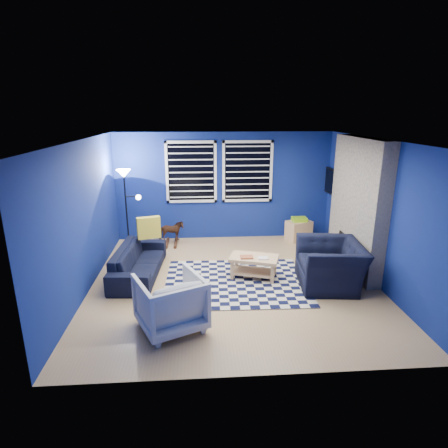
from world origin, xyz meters
name	(u,v)px	position (x,y,z in m)	size (l,w,h in m)	color
floor	(234,282)	(0.00, 0.00, 0.00)	(5.00, 5.00, 0.00)	tan
ceiling	(235,140)	(0.00, 0.00, 2.50)	(5.00, 5.00, 0.00)	white
wall_back	(224,187)	(0.00, 2.50, 1.25)	(5.00, 5.00, 0.00)	navy
wall_left	(84,218)	(-2.50, 0.00, 1.25)	(5.00, 5.00, 0.00)	navy
wall_right	(376,212)	(2.50, 0.00, 1.25)	(5.00, 5.00, 0.00)	navy
fireplace	(356,208)	(2.36, 0.50, 1.20)	(0.65, 2.00, 2.50)	gray
window_left	(191,172)	(-0.75, 2.46, 1.60)	(1.17, 0.06, 1.42)	black
window_right	(248,172)	(0.55, 2.46, 1.60)	(1.17, 0.06, 1.42)	black
tv	(334,183)	(2.45, 2.00, 1.40)	(0.07, 1.00, 0.58)	black
rug	(236,282)	(0.04, -0.01, 0.01)	(2.50, 2.00, 0.02)	black
sofa	(139,261)	(-1.73, 0.43, 0.27)	(0.73, 1.88, 0.55)	black
armchair_big	(330,264)	(1.67, -0.23, 0.39)	(1.04, 1.19, 0.77)	black
armchair_bent	(170,302)	(-1.02, -1.41, 0.40)	(0.84, 0.87, 0.79)	gray
rocking_horse	(171,231)	(-1.24, 2.07, 0.31)	(0.58, 0.26, 0.49)	#482F17
coffee_table	(254,262)	(0.39, 0.16, 0.30)	(0.97, 0.74, 0.43)	#DBAF7B
cabinet	(299,230)	(1.76, 2.18, 0.24)	(0.65, 0.55, 0.55)	#DBAF7B
floor_lamp	(125,185)	(-2.13, 1.81, 1.45)	(0.48, 0.30, 1.77)	black
throw_pillow	(149,228)	(-1.58, 0.95, 0.76)	(0.45, 0.13, 0.43)	gold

